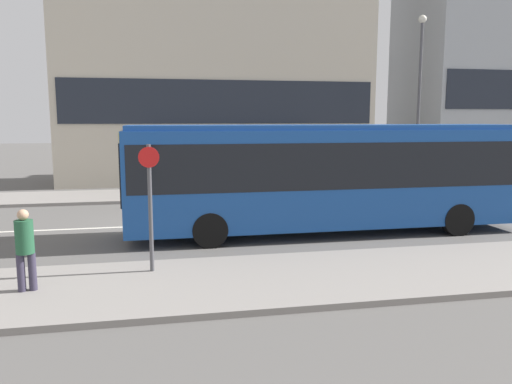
{
  "coord_description": "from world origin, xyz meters",
  "views": [
    {
      "loc": [
        -0.3,
        -16.15,
        3.43
      ],
      "look_at": [
        2.57,
        -1.67,
        1.26
      ],
      "focal_mm": 35.0,
      "sensor_mm": 36.0,
      "label": 1
    }
  ],
  "objects_px": {
    "parked_car_0": "(469,184)",
    "bus_stop_sign": "(150,198)",
    "pedestrian_near_stop": "(25,245)",
    "street_lamp": "(419,87)",
    "city_bus": "(327,171)"
  },
  "relations": [
    {
      "from": "parked_car_0",
      "to": "pedestrian_near_stop",
      "type": "bearing_deg",
      "value": -149.31
    },
    {
      "from": "city_bus",
      "to": "street_lamp",
      "type": "height_order",
      "value": "street_lamp"
    },
    {
      "from": "pedestrian_near_stop",
      "to": "bus_stop_sign",
      "type": "bearing_deg",
      "value": 7.15
    },
    {
      "from": "parked_car_0",
      "to": "street_lamp",
      "type": "height_order",
      "value": "street_lamp"
    },
    {
      "from": "bus_stop_sign",
      "to": "street_lamp",
      "type": "bearing_deg",
      "value": 41.36
    },
    {
      "from": "pedestrian_near_stop",
      "to": "street_lamp",
      "type": "xyz_separation_m",
      "value": [
        14.45,
        11.46,
        3.85
      ]
    },
    {
      "from": "city_bus",
      "to": "parked_car_0",
      "type": "xyz_separation_m",
      "value": [
        8.34,
        5.22,
        -1.27
      ]
    },
    {
      "from": "pedestrian_near_stop",
      "to": "bus_stop_sign",
      "type": "distance_m",
      "value": 2.59
    },
    {
      "from": "parked_car_0",
      "to": "bus_stop_sign",
      "type": "distance_m",
      "value": 16.07
    },
    {
      "from": "city_bus",
      "to": "bus_stop_sign",
      "type": "bearing_deg",
      "value": -152.26
    },
    {
      "from": "pedestrian_near_stop",
      "to": "bus_stop_sign",
      "type": "xyz_separation_m",
      "value": [
        2.36,
        0.81,
        0.71
      ]
    },
    {
      "from": "street_lamp",
      "to": "bus_stop_sign",
      "type": "bearing_deg",
      "value": -138.64
    },
    {
      "from": "parked_car_0",
      "to": "street_lamp",
      "type": "xyz_separation_m",
      "value": [
        -1.43,
        2.03,
        4.28
      ]
    },
    {
      "from": "parked_car_0",
      "to": "bus_stop_sign",
      "type": "relative_size",
      "value": 1.59
    },
    {
      "from": "parked_car_0",
      "to": "pedestrian_near_stop",
      "type": "distance_m",
      "value": 18.47
    }
  ]
}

